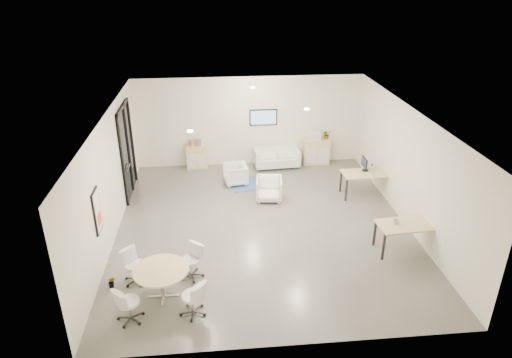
{
  "coord_description": "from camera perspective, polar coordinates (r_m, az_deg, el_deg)",
  "views": [
    {
      "loc": [
        -1.26,
        -10.97,
        6.57
      ],
      "look_at": [
        -0.15,
        0.4,
        1.25
      ],
      "focal_mm": 32.0,
      "sensor_mm": 36.0,
      "label": 1
    }
  ],
  "objects": [
    {
      "name": "glass_door",
      "position": [
        14.65,
        -15.82,
        3.74
      ],
      "size": [
        0.09,
        1.9,
        2.85
      ],
      "color": "black",
      "rests_on": "room_shell"
    },
    {
      "name": "plant_cabinet",
      "position": [
        16.69,
        8.83,
        5.44
      ],
      "size": [
        0.35,
        0.38,
        0.25
      ],
      "primitive_type": "imported",
      "rotation": [
        0.0,
        0.0,
        0.22
      ],
      "color": "#3F7F3F",
      "rests_on": "sideboard_right"
    },
    {
      "name": "ceiling_spots",
      "position": [
        12.33,
        -0.41,
        8.99
      ],
      "size": [
        3.14,
        4.14,
        0.03
      ],
      "color": "#FFEAC6",
      "rests_on": "room_shell"
    },
    {
      "name": "meeting_chairs",
      "position": [
        10.29,
        -11.67,
        -12.43
      ],
      "size": [
        2.15,
        2.15,
        0.82
      ],
      "color": "white",
      "rests_on": "room_shell"
    },
    {
      "name": "room_shell",
      "position": [
        12.11,
        0.91,
        0.72
      ],
      "size": [
        9.6,
        10.6,
        4.8
      ],
      "color": "#54524D",
      "rests_on": "ground"
    },
    {
      "name": "loveseat",
      "position": [
        16.46,
        2.57,
        2.62
      ],
      "size": [
        1.64,
        0.89,
        0.59
      ],
      "rotation": [
        0.0,
        0.0,
        0.06
      ],
      "color": "white",
      "rests_on": "room_shell"
    },
    {
      "name": "armchair_right",
      "position": [
        14.05,
        1.64,
        -1.12
      ],
      "size": [
        0.85,
        0.81,
        0.8
      ],
      "primitive_type": "imported",
      "rotation": [
        0.0,
        0.0,
        -0.12
      ],
      "color": "white",
      "rests_on": "room_shell"
    },
    {
      "name": "cup",
      "position": [
        11.86,
        17.08,
        -5.06
      ],
      "size": [
        0.14,
        0.11,
        0.14
      ],
      "primitive_type": "imported",
      "rotation": [
        0.0,
        0.0,
        -0.01
      ],
      "color": "white",
      "rests_on": "desk_front"
    },
    {
      "name": "monitor",
      "position": [
        14.59,
        13.4,
        1.86
      ],
      "size": [
        0.2,
        0.5,
        0.44
      ],
      "color": "black",
      "rests_on": "desk_rear"
    },
    {
      "name": "printer",
      "position": [
        16.56,
        7.23,
        5.45
      ],
      "size": [
        0.46,
        0.39,
        0.31
      ],
      "rotation": [
        0.0,
        0.0,
        0.04
      ],
      "color": "white",
      "rests_on": "sideboard_right"
    },
    {
      "name": "wall_tv",
      "position": [
        16.26,
        0.92,
        7.71
      ],
      "size": [
        0.98,
        0.06,
        0.58
      ],
      "color": "black",
      "rests_on": "room_shell"
    },
    {
      "name": "sideboard_right",
      "position": [
        16.8,
        7.51,
        3.45
      ],
      "size": [
        0.95,
        0.46,
        0.95
      ],
      "color": "#D6BC81",
      "rests_on": "room_shell"
    },
    {
      "name": "books",
      "position": [
        16.27,
        -7.63,
        4.51
      ],
      "size": [
        0.44,
        0.14,
        0.22
      ],
      "color": "red",
      "rests_on": "sideboard_left"
    },
    {
      "name": "artwork",
      "position": [
        10.97,
        -19.24,
        -3.82
      ],
      "size": [
        0.05,
        0.54,
        1.04
      ],
      "color": "black",
      "rests_on": "room_shell"
    },
    {
      "name": "armchair_left",
      "position": [
        15.13,
        -2.59,
        0.74
      ],
      "size": [
        0.77,
        0.81,
        0.74
      ],
      "primitive_type": "imported",
      "rotation": [
        0.0,
        0.0,
        -1.43
      ],
      "color": "white",
      "rests_on": "room_shell"
    },
    {
      "name": "blue_rug",
      "position": [
        15.23,
        -0.39,
        -0.58
      ],
      "size": [
        1.64,
        1.25,
        0.01
      ],
      "primitive_type": "cube",
      "rotation": [
        0.0,
        0.0,
        0.19
      ],
      "color": "#315095",
      "rests_on": "room_shell"
    },
    {
      "name": "round_table",
      "position": [
        10.15,
        -11.78,
        -11.38
      ],
      "size": [
        1.19,
        1.19,
        0.73
      ],
      "color": "#D6BC81",
      "rests_on": "room_shell"
    },
    {
      "name": "desk_rear",
      "position": [
        14.59,
        13.61,
        0.5
      ],
      "size": [
        1.53,
        0.81,
        0.78
      ],
      "rotation": [
        0.0,
        0.0,
        0.04
      ],
      "color": "#D6BC81",
      "rests_on": "room_shell"
    },
    {
      "name": "sideboard_left",
      "position": [
        16.46,
        -7.4,
        2.78
      ],
      "size": [
        0.74,
        0.39,
        0.84
      ],
      "color": "#D6BC81",
      "rests_on": "room_shell"
    },
    {
      "name": "desk_front",
      "position": [
        12.01,
        18.46,
        -5.67
      ],
      "size": [
        1.57,
        0.87,
        0.79
      ],
      "rotation": [
        0.0,
        0.0,
        0.08
      ],
      "color": "#D6BC81",
      "rests_on": "room_shell"
    },
    {
      "name": "plant_floor",
      "position": [
        11.03,
        -17.54,
        -12.54
      ],
      "size": [
        0.23,
        0.34,
        0.14
      ],
      "primitive_type": "imported",
      "rotation": [
        0.0,
        0.0,
        -0.21
      ],
      "color": "#3F7F3F",
      "rests_on": "room_shell"
    }
  ]
}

